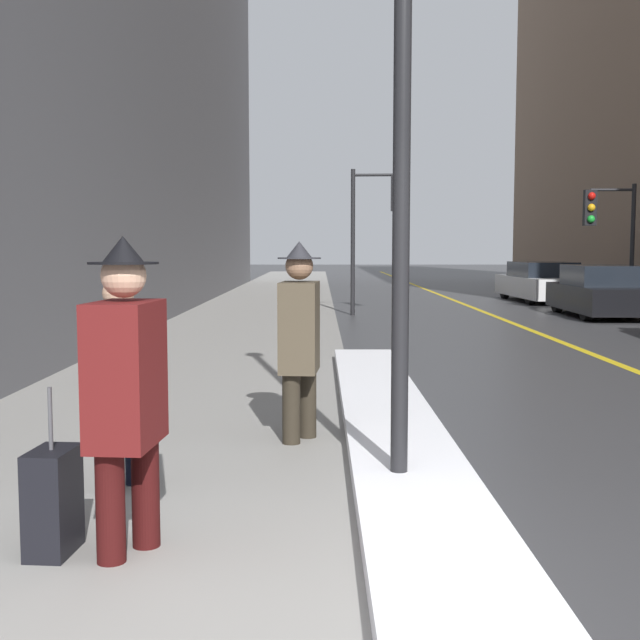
% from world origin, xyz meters
% --- Properties ---
extents(sidewalk_slab, '(4.00, 80.00, 0.01)m').
position_xyz_m(sidewalk_slab, '(-2.00, 15.00, 0.01)').
color(sidewalk_slab, gray).
rests_on(sidewalk_slab, ground).
extents(road_centre_stripe, '(0.16, 80.00, 0.00)m').
position_xyz_m(road_centre_stripe, '(4.00, 15.00, 0.00)').
color(road_centre_stripe, gold).
rests_on(road_centre_stripe, ground).
extents(snow_bank_curb, '(0.86, 9.29, 0.15)m').
position_xyz_m(snow_bank_curb, '(0.26, 4.25, 0.08)').
color(snow_bank_curb, white).
rests_on(snow_bank_curb, ground).
extents(lamp_post, '(0.28, 0.28, 5.48)m').
position_xyz_m(lamp_post, '(0.15, 2.16, 3.24)').
color(lamp_post, black).
rests_on(lamp_post, ground).
extents(traffic_light_near, '(1.31, 0.33, 3.69)m').
position_xyz_m(traffic_light_near, '(1.12, 17.04, 2.66)').
color(traffic_light_near, black).
rests_on(traffic_light_near, ground).
extents(traffic_light_far, '(1.31, 0.32, 3.33)m').
position_xyz_m(traffic_light_far, '(6.82, 17.08, 2.39)').
color(traffic_light_far, black).
rests_on(traffic_light_far, ground).
extents(pedestrian_with_shoulder_bag, '(0.38, 0.77, 1.77)m').
position_xyz_m(pedestrian_with_shoulder_bag, '(-1.46, 1.01, 0.97)').
color(pedestrian_with_shoulder_bag, '#340C0C').
rests_on(pedestrian_with_shoulder_bag, ground).
extents(pedestrian_nearside, '(0.32, 0.51, 1.51)m').
position_xyz_m(pedestrian_nearside, '(-1.80, 2.22, 0.84)').
color(pedestrian_nearside, black).
rests_on(pedestrian_nearside, ground).
extents(pedestrian_in_fedora, '(0.38, 0.57, 1.77)m').
position_xyz_m(pedestrian_in_fedora, '(-0.58, 3.65, 0.97)').
color(pedestrian_in_fedora, '#2A241B').
rests_on(pedestrian_in_fedora, ground).
extents(parked_car_black, '(1.89, 4.19, 1.28)m').
position_xyz_m(parked_car_black, '(6.69, 16.72, 0.60)').
color(parked_car_black, black).
rests_on(parked_car_black, ground).
extents(parked_car_white, '(1.88, 4.94, 1.27)m').
position_xyz_m(parked_car_white, '(6.70, 22.40, 0.61)').
color(parked_car_white, silver).
rests_on(parked_car_white, ground).
extents(rolling_suitcase, '(0.25, 0.38, 0.95)m').
position_xyz_m(rolling_suitcase, '(-1.88, 1.01, 0.30)').
color(rolling_suitcase, black).
rests_on(rolling_suitcase, ground).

